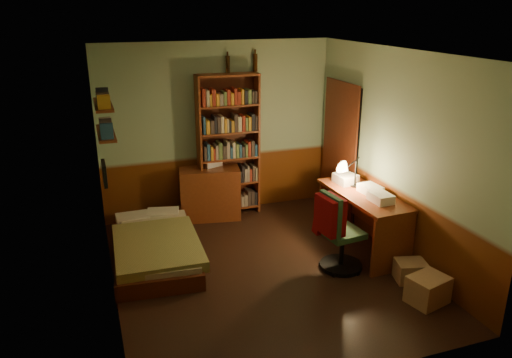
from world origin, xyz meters
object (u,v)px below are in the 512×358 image
object	(u,v)px
bookshelf	(229,146)
cardboard_box_b	(411,271)
mini_stereo	(211,161)
office_chair	(343,236)
desk_lamp	(356,163)
dresser	(210,193)
bed	(155,239)
cardboard_box_a	(428,290)
desk	(362,221)

from	to	relation	value
bookshelf	cardboard_box_b	xyz separation A→B (m)	(1.44, -2.65, -0.95)
mini_stereo	office_chair	xyz separation A→B (m)	(1.08, -2.16, -0.42)
mini_stereo	desk_lamp	world-z (taller)	desk_lamp
desk_lamp	cardboard_box_b	world-z (taller)	desk_lamp
dresser	desk_lamp	world-z (taller)	desk_lamp
bed	cardboard_box_a	world-z (taller)	bed
dresser	office_chair	bearing A→B (deg)	-50.45
desk_lamp	cardboard_box_a	world-z (taller)	desk_lamp
mini_stereo	desk	size ratio (longest dim) A/B	0.19
bookshelf	desk_lamp	size ratio (longest dim) A/B	3.22
dresser	bookshelf	distance (m)	0.76
dresser	desk_lamp	xyz separation A→B (m)	(1.66, -1.36, 0.72)
dresser	desk	bearing A→B (deg)	-34.52
bookshelf	office_chair	xyz separation A→B (m)	(0.81, -2.12, -0.64)
desk	office_chair	bearing A→B (deg)	-144.71
mini_stereo	desk_lamp	distance (m)	2.20
dresser	cardboard_box_b	distance (m)	3.12
office_chair	bed	bearing A→B (deg)	148.18
office_chair	cardboard_box_b	xyz separation A→B (m)	(0.63, -0.53, -0.31)
dresser	desk	distance (m)	2.32
mini_stereo	bookshelf	bearing A→B (deg)	-30.29
bed	cardboard_box_b	world-z (taller)	bed
mini_stereo	desk	distance (m)	2.42
desk_lamp	bed	bearing A→B (deg)	175.09
bed	cardboard_box_a	bearing A→B (deg)	-31.69
bed	desk	size ratio (longest dim) A/B	1.26
cardboard_box_a	bed	bearing A→B (deg)	143.34
dresser	mini_stereo	distance (m)	0.49
desk_lamp	mini_stereo	bearing A→B (deg)	139.08
bookshelf	cardboard_box_a	xyz separation A→B (m)	(1.34, -3.10, -0.92)
mini_stereo	cardboard_box_b	bearing A→B (deg)	-79.45
bed	dresser	xyz separation A→B (m)	(0.98, 1.04, 0.12)
mini_stereo	desk_lamp	xyz separation A→B (m)	(1.60, -1.49, 0.25)
bed	cardboard_box_a	xyz separation A→B (m)	(2.65, -1.97, -0.12)
bed	office_chair	bearing A→B (deg)	-20.08
desk_lamp	office_chair	xyz separation A→B (m)	(-0.52, -0.67, -0.68)
office_chair	cardboard_box_b	world-z (taller)	office_chair
office_chair	cardboard_box_a	bearing A→B (deg)	-68.51
desk	office_chair	world-z (taller)	office_chair
desk	desk_lamp	xyz separation A→B (m)	(0.01, 0.27, 0.72)
desk	cardboard_box_a	size ratio (longest dim) A/B	3.56
bed	desk	bearing A→B (deg)	-7.79
bookshelf	cardboard_box_b	distance (m)	3.16
mini_stereo	desk_lamp	bearing A→B (deg)	-64.80
desk_lamp	cardboard_box_a	bearing A→B (deg)	-87.72
office_chair	cardboard_box_b	size ratio (longest dim) A/B	2.54
bookshelf	desk_lamp	world-z (taller)	bookshelf
dresser	office_chair	world-z (taller)	office_chair
bookshelf	desk	distance (m)	2.27
bed	cardboard_box_a	distance (m)	3.30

